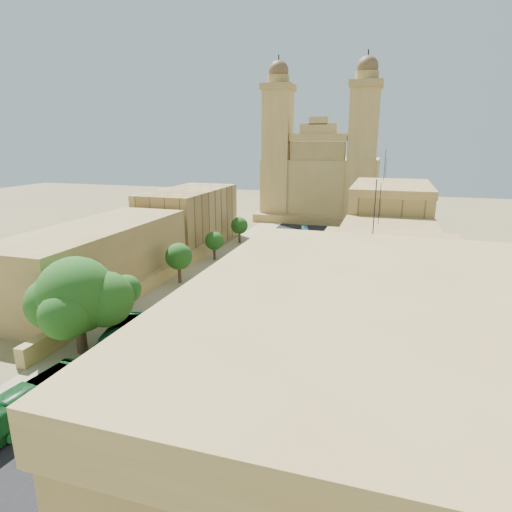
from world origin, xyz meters
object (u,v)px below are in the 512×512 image
Objects in this scene: car_blue_a at (163,323)px; car_cream at (284,298)px; pedestrian_b at (261,456)px; red_truck at (229,333)px; ficus_tree at (77,298)px; olive_pickup at (289,286)px; bus_cream_east at (294,282)px; car_blue_b at (305,228)px; street_tree_d at (239,226)px; street_tree_b at (179,257)px; car_white_b at (292,247)px; pedestrian_a at (290,325)px; car_white_a at (243,283)px; bus_green_south at (31,402)px; car_dkblue at (256,253)px; streetlamp at (162,477)px; street_tree_a at (127,289)px; bus_green_north at (119,342)px; street_tree_c at (214,241)px; pedestrian_c at (296,320)px; church at (321,178)px; bus_red_east at (259,337)px.

car_blue_a is 0.79× the size of car_cream.
car_blue_a is 2.13× the size of pedestrian_b.
ficus_tree is at bearing -160.27° from red_truck.
car_blue_a is (-9.84, -13.55, -0.41)m from olive_pickup.
car_blue_b is at bearing -78.50° from bus_cream_east.
street_tree_d is 37.88m from car_blue_a.
olive_pickup is (14.84, -23.91, -2.15)m from street_tree_d.
street_tree_b is 24.30m from car_white_b.
red_truck reaches higher than pedestrian_a.
street_tree_b is 35.09m from pedestrian_b.
ficus_tree is 22.62m from car_white_a.
bus_green_south is at bearing 58.25° from pedestrian_a.
streetlamp is at bearing -88.62° from car_dkblue.
ficus_tree is at bearing -85.86° from street_tree_a.
bus_green_south is 9.42m from bus_green_north.
street_tree_d reaches higher than car_blue_a.
bus_green_north is 2.68× the size of car_white_b.
street_tree_d is at bearing 90.00° from street_tree_b.
ficus_tree reaches higher than pedestrian_b.
street_tree_c is 1.19× the size of car_blue_a.
bus_green_north reaches higher than car_white_b.
car_dkblue is at bearing -178.89° from pedestrian_c.
car_blue_b is (8.92, 57.94, -4.69)m from ficus_tree.
street_tree_a is 26.11m from pedestrian_b.
car_white_a is at bearing -46.31° from pedestrian_a.
streetlamp is at bearing -20.41° from bus_green_south.
car_cream is at bearing -11.43° from street_tree_b.
street_tree_b reaches higher than bus_green_south.
street_tree_b is at bearing 4.13° from bus_cream_east.
bus_cream_east is at bearing 1.55° from street_tree_b.
ficus_tree is at bearing -97.20° from church.
car_blue_b is (-5.89, 37.53, -0.98)m from bus_cream_east.
street_tree_c reaches higher than car_blue_b.
car_cream is at bearing -87.06° from olive_pickup.
pedestrian_c is at bearing 21.48° from car_blue_a.
car_white_b is at bearing 84.71° from car_blue_a.
pedestrian_c is (0.22, 1.51, 0.01)m from pedestrian_a.
car_blue_b is at bearing 98.03° from olive_pickup.
bus_green_south is at bearing -78.28° from street_tree_a.
bus_red_east is (15.51, -26.85, -1.76)m from street_tree_c.
car_white_b is 1.91× the size of pedestrian_b.
bus_green_south is at bearing -60.66° from pedestrian_c.
red_truck is (-4.82, 20.43, -3.58)m from streetlamp.
bus_green_north is at bearing -78.25° from pedestrian_c.
street_tree_d is at bearing -108.09° from church.
pedestrian_b is at bearing -87.02° from car_white_a.
ficus_tree reaches higher than bus_green_north.
car_blue_a reaches higher than car_blue_b.
car_cream is 25.14m from car_white_b.
street_tree_a is 1.05× the size of street_tree_c.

